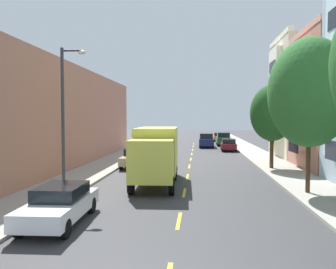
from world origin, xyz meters
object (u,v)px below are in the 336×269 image
(parked_wagon_orange, at_px, (219,136))
(delivery_box_truck, at_px, (156,152))
(parked_suv_sky, at_px, (168,137))
(street_tree_second, at_px, (309,93))
(street_tree_third, at_px, (272,113))
(parked_hatchback_burgundy, at_px, (228,145))
(parked_hatchback_champagne, at_px, (134,158))
(street_lamp, at_px, (66,110))
(parked_sedan_white, at_px, (60,204))
(moving_navy_sedan, at_px, (206,140))
(parked_suv_forest, at_px, (223,139))

(parked_wagon_orange, bearing_deg, delivery_box_truck, -98.75)
(parked_suv_sky, bearing_deg, street_tree_second, -74.23)
(street_tree_third, height_order, parked_hatchback_burgundy, street_tree_third)
(parked_hatchback_champagne, relative_size, parked_wagon_orange, 0.85)
(street_lamp, relative_size, parked_wagon_orange, 1.55)
(street_tree_third, bearing_deg, street_lamp, -140.50)
(delivery_box_truck, relative_size, parked_hatchback_burgundy, 1.86)
(street_lamp, relative_size, parked_suv_sky, 1.52)
(street_lamp, bearing_deg, delivery_box_truck, 42.30)
(street_tree_third, bearing_deg, parked_hatchback_burgundy, 97.61)
(parked_sedan_white, xyz_separation_m, parked_suv_sky, (0.25, 43.38, 0.24))
(parked_sedan_white, xyz_separation_m, moving_navy_sedan, (6.27, 34.79, 0.24))
(street_tree_second, xyz_separation_m, parked_suv_sky, (-10.62, 37.61, -4.32))
(street_tree_second, distance_m, moving_navy_sedan, 29.70)
(parked_sedan_white, xyz_separation_m, parked_wagon_orange, (8.79, 47.95, 0.05))
(moving_navy_sedan, bearing_deg, parked_hatchback_champagne, -107.51)
(parked_suv_sky, bearing_deg, delivery_box_truck, -86.08)
(parked_hatchback_champagne, bearing_deg, parked_hatchback_burgundy, 58.88)
(delivery_box_truck, bearing_deg, parked_wagon_orange, 81.25)
(street_tree_third, height_order, parked_suv_sky, street_tree_third)
(street_tree_third, relative_size, moving_navy_sedan, 1.34)
(parked_suv_forest, distance_m, parked_hatchback_burgundy, 8.65)
(parked_suv_forest, bearing_deg, delivery_box_truck, -101.64)
(delivery_box_truck, height_order, parked_wagon_orange, delivery_box_truck)
(parked_suv_forest, xyz_separation_m, parked_sedan_white, (-8.86, -38.22, -0.24))
(parked_sedan_white, bearing_deg, delivery_box_truck, 71.89)
(street_tree_third, distance_m, moving_navy_sedan, 21.02)
(street_tree_second, height_order, street_lamp, street_tree_second)
(street_tree_third, relative_size, parked_wagon_orange, 1.36)
(delivery_box_truck, xyz_separation_m, parked_wagon_orange, (6.13, 39.80, -1.12))
(delivery_box_truck, bearing_deg, street_lamp, -137.70)
(parked_sedan_white, bearing_deg, parked_wagon_orange, 79.61)
(delivery_box_truck, xyz_separation_m, parked_suv_sky, (-2.41, 35.23, -0.93))
(parked_sedan_white, bearing_deg, street_tree_third, 53.25)
(parked_wagon_orange, bearing_deg, street_tree_second, -87.18)
(parked_hatchback_burgundy, bearing_deg, delivery_box_truck, -106.14)
(parked_wagon_orange, relative_size, moving_navy_sedan, 0.99)
(parked_wagon_orange, bearing_deg, parked_hatchback_burgundy, -89.77)
(moving_navy_sedan, bearing_deg, street_tree_second, -80.99)
(street_tree_second, height_order, parked_sedan_white, street_tree_second)
(parked_hatchback_burgundy, bearing_deg, street_lamp, -112.33)
(parked_wagon_orange, height_order, moving_navy_sedan, moving_navy_sedan)
(street_tree_third, relative_size, parked_suv_sky, 1.33)
(street_tree_second, relative_size, moving_navy_sedan, 1.66)
(street_tree_third, xyz_separation_m, delivery_box_truck, (-8.21, -6.41, -2.47))
(parked_sedan_white, distance_m, parked_hatchback_burgundy, 30.87)
(parked_wagon_orange, bearing_deg, parked_suv_forest, -89.61)
(delivery_box_truck, distance_m, parked_wagon_orange, 40.29)
(parked_hatchback_burgundy, bearing_deg, parked_suv_sky, 121.96)
(street_tree_second, xyz_separation_m, parked_hatchback_champagne, (-10.88, 9.10, -4.55))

